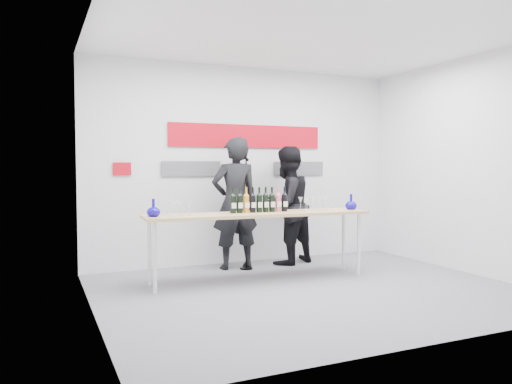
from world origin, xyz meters
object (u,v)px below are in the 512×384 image
presenter_left (235,203)px  mic_stand (246,235)px  tasting_table (259,218)px  presenter_right (287,205)px

presenter_left → mic_stand: bearing=143.0°
tasting_table → presenter_right: bearing=48.1°
presenter_left → presenter_right: presenter_left is taller
presenter_right → mic_stand: presenter_right is taller
presenter_right → mic_stand: bearing=-10.1°
tasting_table → presenter_left: (-0.01, 0.84, 0.13)m
presenter_left → mic_stand: 0.49m
tasting_table → presenter_left: presenter_left is taller
presenter_right → presenter_left: bearing=-18.6°
presenter_left → presenter_right: size_ratio=1.07×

